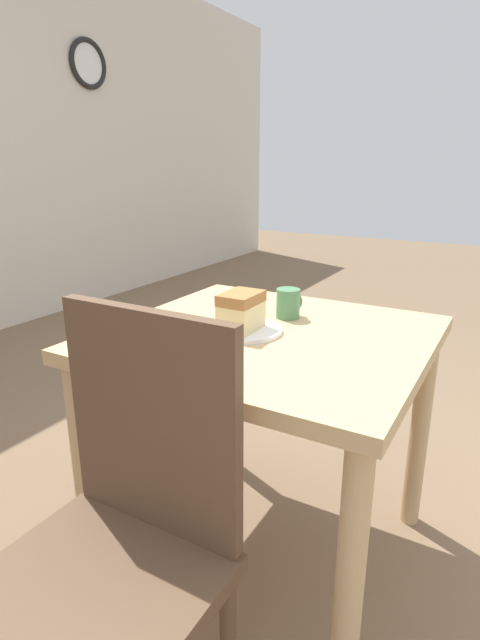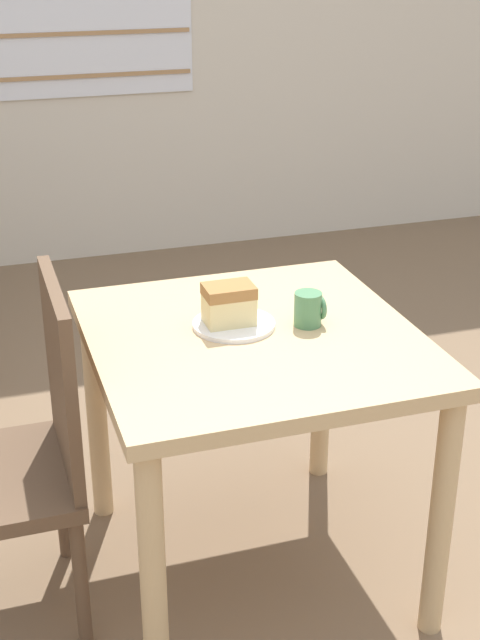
% 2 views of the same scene
% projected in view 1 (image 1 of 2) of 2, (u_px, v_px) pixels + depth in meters
% --- Properties ---
extents(ground_plane, '(14.00, 14.00, 0.00)m').
position_uv_depth(ground_plane, '(361.00, 565.00, 1.53)').
color(ground_plane, '#7A6047').
extents(dining_table_near, '(0.82, 0.86, 0.73)m').
position_uv_depth(dining_table_near, '(267.00, 370.00, 1.43)').
color(dining_table_near, tan).
rests_on(dining_table_near, ground_plane).
extents(chair_near_window, '(0.44, 0.44, 0.92)m').
position_uv_depth(chair_near_window, '(115.00, 538.00, 0.97)').
color(chair_near_window, brown).
rests_on(chair_near_window, ground_plane).
extents(plate, '(0.21, 0.21, 0.01)m').
position_uv_depth(plate, '(244.00, 330.00, 1.39)').
color(plate, white).
rests_on(plate, dining_table_near).
extents(cake_slice, '(0.13, 0.09, 0.10)m').
position_uv_depth(cake_slice, '(241.00, 311.00, 1.36)').
color(cake_slice, beige).
rests_on(cake_slice, plate).
extents(coffee_mug, '(0.08, 0.07, 0.09)m').
position_uv_depth(coffee_mug, '(289.00, 303.00, 1.51)').
color(coffee_mug, '#4C8456').
rests_on(coffee_mug, dining_table_near).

